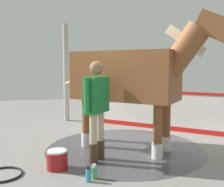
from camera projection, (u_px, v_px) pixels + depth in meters
ground_plane at (133, 144)px, 5.73m from camera, size 16.00×16.00×0.02m
wet_patch at (125, 148)px, 5.40m from camera, size 3.16×3.16×0.00m
barrier_wall at (156, 111)px, 7.01m from camera, size 2.90×3.31×1.01m
roof_post_far at (66, 73)px, 7.96m from camera, size 0.16×0.16×2.87m
horse at (131, 76)px, 5.19m from camera, size 2.39×2.69×2.58m
handler at (97, 104)px, 4.56m from camera, size 0.54×0.50×1.73m
wash_bucket at (57, 160)px, 4.30m from camera, size 0.34×0.34×0.31m
bottle_shampoo at (88, 175)px, 3.83m from camera, size 0.07×0.07×0.23m
bottle_spray at (94, 172)px, 3.92m from camera, size 0.08×0.08×0.23m
hose_coil at (3, 174)px, 4.05m from camera, size 0.60×0.60×0.03m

